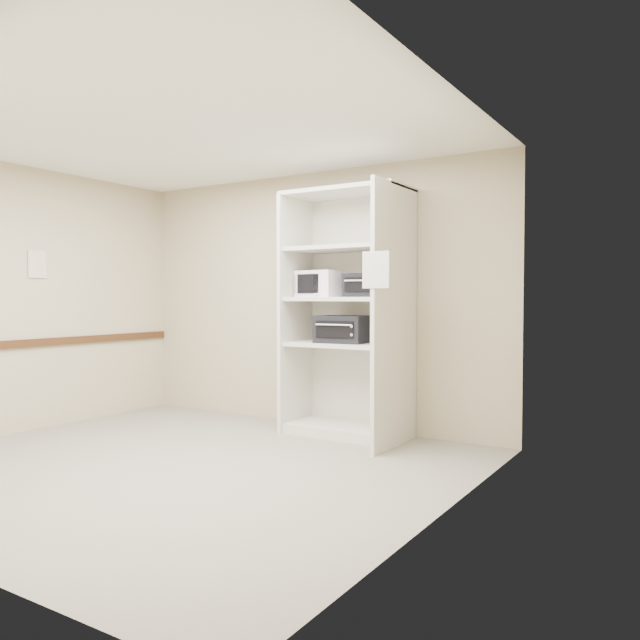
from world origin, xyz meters
The scene contains 12 objects.
floor centered at (0.00, 0.00, 0.00)m, with size 4.50×4.00×0.01m, color slate.
ceiling centered at (0.00, 0.00, 2.70)m, with size 4.50×4.00×0.01m, color white.
wall_back centered at (0.00, 2.00, 1.35)m, with size 4.50×0.02×2.70m, color tan.
wall_left centered at (-2.25, 0.00, 1.35)m, with size 0.02×4.00×2.70m, color tan.
wall_right centered at (2.25, 0.00, 1.35)m, with size 0.02×4.00×2.70m, color tan.
shelving_unit centered at (0.67, 1.70, 1.13)m, with size 1.24×0.92×2.42m.
microwave centered at (0.29, 1.75, 1.50)m, with size 0.45×0.34×0.27m, color white.
toaster_oven_upper centered at (0.81, 1.75, 1.48)m, with size 0.40×0.30×0.23m, color black.
toaster_oven_lower centered at (0.59, 1.66, 1.05)m, with size 0.48×0.36×0.27m, color black.
paper_sign centered at (1.25, 1.07, 1.60)m, with size 0.24×0.01×0.31m, color white.
chair_rail centered at (-2.23, 0.00, 0.90)m, with size 0.04×3.98×0.08m, color #3A200F.
wall_poster centered at (-2.24, 0.26, 1.71)m, with size 0.01×0.20×0.28m, color white.
Camera 1 is at (3.65, -3.64, 1.36)m, focal length 35.00 mm.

